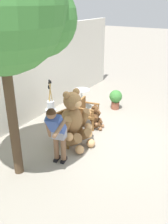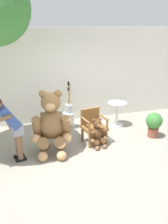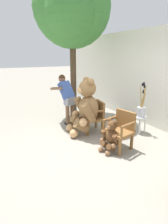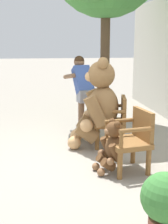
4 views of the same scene
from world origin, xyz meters
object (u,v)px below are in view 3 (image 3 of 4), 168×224
(teddy_bear_large, at_px, (86,107))
(teddy_bear_small, at_px, (111,136))
(wooden_chair_left, at_px, (94,116))
(person_visitor, at_px, (67,95))
(brush_bucket, at_px, (141,109))
(white_stool, at_px, (140,120))
(wooden_chair_right, at_px, (120,129))
(patio_tree, at_px, (72,9))

(teddy_bear_large, xyz_separation_m, teddy_bear_small, (1.11, -0.02, -0.38))
(wooden_chair_left, bearing_deg, person_visitor, -157.12)
(person_visitor, bearing_deg, brush_bucket, 41.69)
(white_stool, bearing_deg, wooden_chair_right, -70.22)
(white_stool, relative_size, patio_tree, 0.10)
(teddy_bear_large, relative_size, brush_bucket, 1.63)
(wooden_chair_left, relative_size, white_stool, 1.87)
(person_visitor, bearing_deg, wooden_chair_left, 22.88)
(wooden_chair_left, height_order, white_stool, wooden_chair_left)
(white_stool, bearing_deg, wooden_chair_left, -123.28)
(brush_bucket, height_order, patio_tree, patio_tree)
(teddy_bear_small, height_order, brush_bucket, brush_bucket)
(wooden_chair_right, bearing_deg, white_stool, 109.78)
(teddy_bear_small, bearing_deg, white_stool, 106.53)
(teddy_bear_small, relative_size, patio_tree, 0.16)
(wooden_chair_left, height_order, brush_bucket, brush_bucket)
(wooden_chair_right, bearing_deg, wooden_chair_left, -179.97)
(brush_bucket, bearing_deg, wooden_chair_left, -123.29)
(patio_tree, bearing_deg, person_visitor, -41.54)
(teddy_bear_large, bearing_deg, wooden_chair_right, 13.36)
(person_visitor, relative_size, white_stool, 3.26)
(wooden_chair_left, distance_m, person_visitor, 1.10)
(white_stool, bearing_deg, teddy_bear_small, -73.47)
(teddy_bear_small, xyz_separation_m, brush_bucket, (-0.39, 1.33, 0.30))
(teddy_bear_large, distance_m, person_visitor, 0.93)
(wooden_chair_left, relative_size, brush_bucket, 0.92)
(wooden_chair_right, distance_m, brush_bucket, 1.13)
(wooden_chair_right, height_order, teddy_bear_small, wooden_chair_right)
(wooden_chair_left, bearing_deg, wooden_chair_right, 0.03)
(wooden_chair_right, bearing_deg, brush_bucket, 109.73)
(wooden_chair_left, xyz_separation_m, wooden_chair_right, (1.07, 0.00, 0.00))
(white_stool, distance_m, brush_bucket, 0.31)
(wooden_chair_left, distance_m, wooden_chair_right, 1.07)
(wooden_chair_left, xyz_separation_m, person_visitor, (-0.93, -0.39, 0.44))
(teddy_bear_large, bearing_deg, white_stool, 61.24)
(wooden_chair_left, xyz_separation_m, patio_tree, (-1.51, 0.12, 2.91))
(wooden_chair_right, relative_size, brush_bucket, 0.92)
(white_stool, distance_m, patio_tree, 3.85)
(wooden_chair_left, relative_size, wooden_chair_right, 1.00)
(wooden_chair_right, relative_size, teddy_bear_large, 0.57)
(person_visitor, height_order, patio_tree, patio_tree)
(teddy_bear_large, bearing_deg, person_visitor, -171.61)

